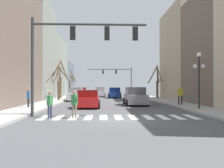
{
  "coord_description": "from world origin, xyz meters",
  "views": [
    {
      "loc": [
        -1.0,
        -14.51,
        1.87
      ],
      "look_at": [
        0.44,
        22.4,
        2.22
      ],
      "focal_mm": 42.0,
      "sensor_mm": 36.0,
      "label": 1
    }
  ],
  "objects": [
    {
      "name": "car_parked_left_near",
      "position": [
        2.36,
        11.71,
        0.84
      ],
      "size": [
        2.2,
        4.88,
        1.8
      ],
      "rotation": [
        0.0,
        0.0,
        1.57
      ],
      "color": "gray",
      "rests_on": "ground_plane"
    },
    {
      "name": "street_tree_right_mid",
      "position": [
        7.14,
        23.84,
        2.49
      ],
      "size": [
        2.56,
        2.71,
        4.97
      ],
      "color": "brown",
      "rests_on": "sidewalk_right"
    },
    {
      "name": "building_row_left",
      "position": [
        -11.19,
        22.48,
        5.38
      ],
      "size": [
        6.0,
        60.11,
        13.21
      ],
      "color": "#515B66",
      "rests_on": "ground_plane"
    },
    {
      "name": "street_tree_right_far",
      "position": [
        -7.09,
        24.14,
        2.89
      ],
      "size": [
        2.27,
        4.35,
        5.63
      ],
      "color": "brown",
      "rests_on": "sidewalk_left"
    },
    {
      "name": "car_parked_left_far",
      "position": [
        -2.2,
        8.49,
        0.73
      ],
      "size": [
        2.09,
        4.2,
        1.56
      ],
      "rotation": [
        0.0,
        0.0,
        -1.57
      ],
      "color": "red",
      "rests_on": "ground_plane"
    },
    {
      "name": "car_at_intersection",
      "position": [
        -1.35,
        33.11,
        0.82
      ],
      "size": [
        2.0,
        4.79,
        1.76
      ],
      "rotation": [
        0.0,
        0.0,
        -1.57
      ],
      "color": "silver",
      "rests_on": "ground_plane"
    },
    {
      "name": "traffic_signal_near",
      "position": [
        -2.61,
        1.76,
        4.57
      ],
      "size": [
        7.16,
        0.28,
        6.13
      ],
      "color": "#2D2D2D",
      "rests_on": "ground_plane"
    },
    {
      "name": "car_parked_right_mid",
      "position": [
        -4.37,
        19.62,
        0.8
      ],
      "size": [
        2.06,
        4.9,
        1.71
      ],
      "rotation": [
        0.0,
        0.0,
        1.57
      ],
      "color": "silver",
      "rests_on": "ground_plane"
    },
    {
      "name": "street_tree_right_near",
      "position": [
        -6.45,
        18.58,
        2.11
      ],
      "size": [
        2.89,
        2.11,
        4.2
      ],
      "color": "brown",
      "rests_on": "sidewalk_left"
    },
    {
      "name": "ground_plane",
      "position": [
        0.0,
        0.0,
        0.0
      ],
      "size": [
        240.0,
        240.0,
        0.0
      ],
      "primitive_type": "plane",
      "color": "#4C4C4F"
    },
    {
      "name": "car_driving_toward_lane",
      "position": [
        -4.39,
        28.13,
        0.8
      ],
      "size": [
        2.03,
        4.87,
        1.72
      ],
      "rotation": [
        0.0,
        0.0,
        1.57
      ],
      "color": "red",
      "rests_on": "ground_plane"
    },
    {
      "name": "crosswalk_stripes",
      "position": [
        -0.0,
        1.37,
        0.0
      ],
      "size": [
        9.45,
        2.6,
        0.01
      ],
      "color": "white",
      "rests_on": "ground_plane"
    },
    {
      "name": "pedestrian_near_right_corner",
      "position": [
        -7.09,
        7.44,
        1.07
      ],
      "size": [
        0.23,
        0.67,
        1.55
      ],
      "rotation": [
        0.0,
        0.0,
        1.66
      ],
      "color": "black",
      "rests_on": "sidewalk_left"
    },
    {
      "name": "pedestrian_waiting_at_curb",
      "position": [
        -4.09,
        1.15,
        0.94
      ],
      "size": [
        0.32,
        0.67,
        1.59
      ],
      "rotation": [
        0.0,
        0.0,
        4.36
      ],
      "color": "#282D47",
      "rests_on": "ground_plane"
    },
    {
      "name": "street_tree_left_far",
      "position": [
        -6.84,
        34.86,
        2.32
      ],
      "size": [
        1.43,
        2.39,
        4.79
      ],
      "color": "brown",
      "rests_on": "sidewalk_left"
    },
    {
      "name": "traffic_signal_far",
      "position": [
        2.34,
        41.11,
        4.44
      ],
      "size": [
        9.36,
        0.28,
        5.93
      ],
      "color": "#2D2D2D",
      "rests_on": "ground_plane"
    },
    {
      "name": "car_parked_right_near",
      "position": [
        1.06,
        27.89,
        0.79
      ],
      "size": [
        2.09,
        4.17,
        1.71
      ],
      "rotation": [
        0.0,
        0.0,
        1.57
      ],
      "color": "navy",
      "rests_on": "ground_plane"
    },
    {
      "name": "street_lamp_right_corner",
      "position": [
        6.57,
        5.54,
        3.25
      ],
      "size": [
        0.95,
        0.36,
        4.38
      ],
      "color": "black",
      "rests_on": "sidewalk_right"
    },
    {
      "name": "pedestrian_crossing_street",
      "position": [
        6.44,
        10.04,
        1.19
      ],
      "size": [
        0.76,
        0.31,
        1.76
      ],
      "rotation": [
        0.0,
        0.0,
        0.2
      ],
      "color": "black",
      "rests_on": "sidewalk_right"
    },
    {
      "name": "pedestrian_on_right_sidewalk",
      "position": [
        -2.63,
        1.09,
        0.97
      ],
      "size": [
        0.52,
        0.59,
        1.64
      ],
      "rotation": [
        0.0,
        0.0,
        2.28
      ],
      "color": "#7A705B",
      "rests_on": "ground_plane"
    }
  ]
}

